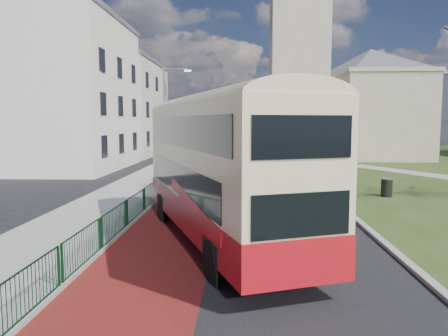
{
  "coord_description": "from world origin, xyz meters",
  "views": [
    {
      "loc": [
        1.42,
        -15.12,
        4.03
      ],
      "look_at": [
        0.61,
        4.17,
        2.0
      ],
      "focal_mm": 35.0,
      "sensor_mm": 36.0,
      "label": 1
    }
  ],
  "objects": [
    {
      "name": "street_block_far",
      "position": [
        -14.0,
        38.0,
        5.76
      ],
      "size": [
        10.3,
        16.3,
        11.5
      ],
      "color": "#B9AE9C",
      "rests_on": "ground"
    },
    {
      "name": "litter_bin",
      "position": [
        9.18,
        8.41,
        0.55
      ],
      "size": [
        0.73,
        0.73,
        1.01
      ],
      "rotation": [
        0.0,
        0.0,
        0.17
      ],
      "color": "black",
      "rests_on": "grass_green"
    },
    {
      "name": "pedestrian_railing",
      "position": [
        -2.95,
        4.0,
        0.55
      ],
      "size": [
        0.07,
        24.0,
        1.12
      ],
      "color": "#0B3319",
      "rests_on": "ground"
    },
    {
      "name": "kerb_west",
      "position": [
        -3.0,
        20.0,
        0.07
      ],
      "size": [
        0.25,
        120.0,
        0.13
      ],
      "primitive_type": "cube",
      "color": "#999993",
      "rests_on": "ground"
    },
    {
      "name": "pavement_west",
      "position": [
        -5.0,
        20.0,
        0.06
      ],
      "size": [
        4.0,
        120.0,
        0.12
      ],
      "primitive_type": "cube",
      "color": "gray",
      "rests_on": "ground"
    },
    {
      "name": "road_carriageway",
      "position": [
        1.5,
        20.0,
        0.01
      ],
      "size": [
        9.0,
        120.0,
        0.01
      ],
      "primitive_type": "cube",
      "color": "black",
      "rests_on": "ground"
    },
    {
      "name": "ground",
      "position": [
        0.0,
        0.0,
        0.0
      ],
      "size": [
        160.0,
        160.0,
        0.0
      ],
      "primitive_type": "plane",
      "color": "black",
      "rests_on": "ground"
    },
    {
      "name": "bus_lane",
      "position": [
        -1.2,
        20.0,
        0.01
      ],
      "size": [
        3.4,
        120.0,
        0.01
      ],
      "primitive_type": "cube",
      "color": "#591414",
      "rests_on": "ground"
    },
    {
      "name": "street_block_near",
      "position": [
        -14.0,
        22.0,
        6.51
      ],
      "size": [
        10.3,
        14.3,
        13.0
      ],
      "color": "silver",
      "rests_on": "ground"
    },
    {
      "name": "kerb_east",
      "position": [
        6.1,
        22.0,
        0.07
      ],
      "size": [
        0.25,
        80.0,
        0.13
      ],
      "primitive_type": "cube",
      "color": "#999993",
      "rests_on": "ground"
    },
    {
      "name": "streetlamp",
      "position": [
        -4.35,
        18.0,
        4.59
      ],
      "size": [
        2.13,
        0.18,
        8.0
      ],
      "color": "gray",
      "rests_on": "pavement_west"
    },
    {
      "name": "bus",
      "position": [
        0.65,
        -0.76,
        2.74
      ],
      "size": [
        6.49,
        11.7,
        4.81
      ],
      "rotation": [
        0.0,
        0.0,
        0.35
      ],
      "color": "#A60F16",
      "rests_on": "ground"
    },
    {
      "name": "gothic_church",
      "position": [
        12.56,
        38.0,
        13.13
      ],
      "size": [
        16.38,
        18.0,
        40.0
      ],
      "color": "gray",
      "rests_on": "ground"
    }
  ]
}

